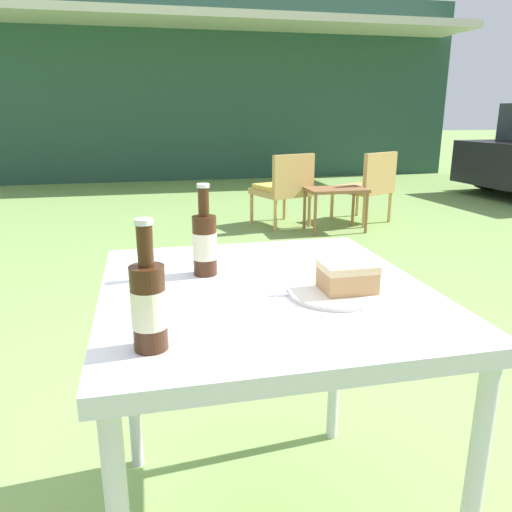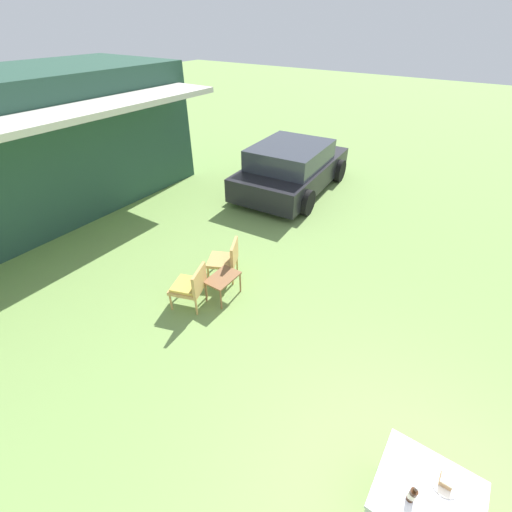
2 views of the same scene
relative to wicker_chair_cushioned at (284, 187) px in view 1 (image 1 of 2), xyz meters
name	(u,v)px [view 1 (image 1 of 2)]	position (x,y,z in m)	size (l,w,h in m)	color
cabin_building	(205,92)	(-0.09, 5.66, 1.15)	(8.82, 4.64, 3.12)	#284C3D
wicker_chair_cushioned	(284,187)	(0.00, 0.00, 0.00)	(0.63, 0.65, 0.77)	tan
wicker_chair_plain	(368,184)	(0.94, -0.02, 0.00)	(0.67, 0.68, 0.77)	tan
garden_side_table	(336,194)	(0.46, -0.32, -0.04)	(0.59, 0.38, 0.44)	brown
patio_table	(265,315)	(-1.15, -3.89, 0.26)	(0.79, 0.85, 0.76)	silver
cake_on_plate	(343,283)	(-0.98, -3.98, 0.37)	(0.22, 0.22, 0.08)	silver
cola_bottle_near	(205,242)	(-1.28, -3.76, 0.42)	(0.06, 0.06, 0.24)	#381E0F
cola_bottle_far	(149,304)	(-1.43, -4.17, 0.42)	(0.06, 0.06, 0.24)	#381E0F
fork	(310,294)	(-1.06, -3.97, 0.34)	(0.18, 0.04, 0.01)	silver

